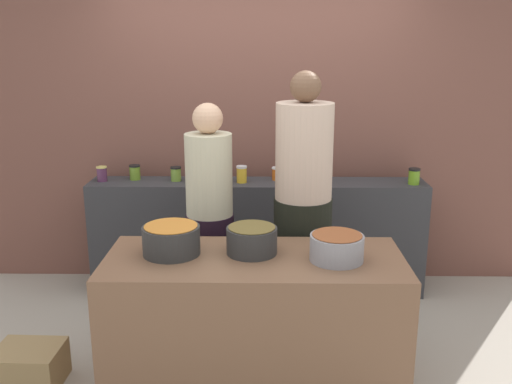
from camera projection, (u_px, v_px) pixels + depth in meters
name	position (u px, v px, depth m)	size (l,w,h in m)	color
ground	(255.00, 360.00, 3.70)	(12.00, 12.00, 0.00)	#A1988A
storefront_wall	(258.00, 106.00, 4.71)	(4.80, 0.12, 3.00)	brown
display_shelf	(257.00, 237.00, 4.64)	(2.70, 0.36, 0.93)	#323236
prep_table	(254.00, 325.00, 3.30)	(1.70, 0.70, 0.84)	brown
preserve_jar_0	(102.00, 174.00, 4.52)	(0.08, 0.08, 0.12)	#512B49
preserve_jar_1	(135.00, 172.00, 4.58)	(0.09, 0.09, 0.12)	olive
preserve_jar_2	(176.00, 174.00, 4.53)	(0.09, 0.09, 0.11)	olive
preserve_jar_3	(197.00, 176.00, 4.45)	(0.08, 0.08, 0.11)	gold
preserve_jar_4	(222.00, 176.00, 4.47)	(0.08, 0.08, 0.11)	#5B1753
preserve_jar_5	(242.00, 174.00, 4.48)	(0.08, 0.08, 0.13)	gold
preserve_jar_6	(277.00, 174.00, 4.57)	(0.09, 0.09, 0.10)	#C95D1B
preserve_jar_7	(318.00, 174.00, 4.45)	(0.09, 0.09, 0.15)	#89410A
preserve_jar_8	(414.00, 176.00, 4.42)	(0.09, 0.09, 0.13)	#669922
cooking_pot_left	(171.00, 240.00, 3.23)	(0.33, 0.33, 0.17)	#2D2D2D
cooking_pot_center	(252.00, 240.00, 3.24)	(0.29, 0.29, 0.16)	#2D2D2D
cooking_pot_right	(337.00, 248.00, 3.13)	(0.30, 0.30, 0.15)	gray
cook_with_tongs	(210.00, 235.00, 3.83)	(0.32, 0.32, 1.64)	black
cook_in_cap	(303.00, 225.00, 3.76)	(0.39, 0.39, 1.85)	black
bread_crate	(29.00, 366.00, 3.41)	(0.39, 0.32, 0.24)	#94784D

